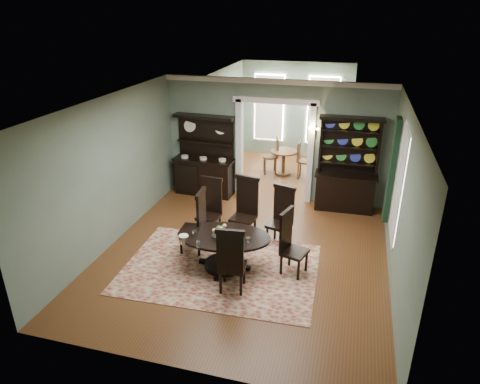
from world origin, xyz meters
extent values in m
cube|color=brown|center=(0.00, 0.00, -0.01)|extent=(5.50, 6.00, 0.01)
cube|color=silver|center=(0.00, 0.00, 3.00)|extent=(5.50, 6.00, 0.01)
cube|color=slate|center=(-2.75, 0.00, 1.50)|extent=(0.01, 6.00, 3.00)
cube|color=slate|center=(2.75, 0.00, 1.50)|extent=(0.01, 6.00, 3.00)
cube|color=slate|center=(0.00, -3.00, 1.50)|extent=(5.50, 0.01, 3.00)
cube|color=slate|center=(-1.83, 3.00, 1.50)|extent=(1.85, 0.01, 3.00)
cube|color=slate|center=(1.83, 3.00, 1.50)|extent=(1.85, 0.01, 3.00)
cube|color=slate|center=(0.00, 3.00, 2.75)|extent=(1.80, 0.01, 0.50)
cube|color=silver|center=(0.00, 2.95, 2.94)|extent=(5.50, 0.10, 0.12)
cube|color=brown|center=(0.00, 4.75, -0.01)|extent=(3.50, 3.50, 0.01)
cube|color=silver|center=(0.00, 4.75, 3.00)|extent=(3.50, 3.50, 0.01)
cube|color=slate|center=(-1.75, 4.75, 1.50)|extent=(0.01, 3.50, 3.00)
cube|color=slate|center=(1.75, 4.75, 1.50)|extent=(0.01, 3.50, 3.00)
cube|color=slate|center=(0.00, 6.50, 1.50)|extent=(3.50, 0.01, 3.00)
cube|color=silver|center=(-0.85, 6.45, 1.55)|extent=(1.05, 0.06, 2.20)
cube|color=silver|center=(0.85, 6.45, 1.55)|extent=(1.05, 0.06, 2.20)
cube|color=silver|center=(-0.90, 3.00, 1.25)|extent=(0.14, 0.25, 2.50)
cube|color=silver|center=(0.90, 3.00, 1.25)|extent=(0.14, 0.25, 2.50)
cube|color=silver|center=(0.00, 3.00, 2.50)|extent=(2.08, 0.25, 0.14)
cube|color=white|center=(2.74, 0.60, 1.60)|extent=(0.02, 1.10, 2.00)
cube|color=silver|center=(2.73, 0.60, 1.60)|extent=(0.01, 1.22, 2.12)
cube|color=black|center=(2.65, 1.28, 1.60)|extent=(0.10, 0.35, 2.10)
cube|color=gold|center=(0.95, 2.92, 1.85)|extent=(0.08, 0.05, 0.18)
sphere|color=#FFD88C|center=(0.85, 2.77, 1.93)|extent=(0.07, 0.07, 0.07)
sphere|color=#FFD88C|center=(1.05, 2.77, 1.93)|extent=(0.07, 0.07, 0.07)
cube|color=maroon|center=(-0.30, -0.55, 0.01)|extent=(3.66, 2.64, 0.01)
ellipsoid|color=black|center=(-0.25, -0.47, 0.66)|extent=(1.82, 1.26, 0.05)
cylinder|color=black|center=(-0.25, -0.47, 0.63)|extent=(1.75, 1.75, 0.03)
cylinder|color=black|center=(-0.25, -0.47, 0.34)|extent=(0.22, 0.22, 0.60)
cylinder|color=black|center=(-0.25, -0.47, 0.05)|extent=(0.76, 0.76, 0.09)
cylinder|color=silver|center=(-0.31, -0.55, 0.70)|extent=(0.28, 0.28, 0.05)
cube|color=black|center=(-0.92, 0.60, 0.45)|extent=(0.49, 0.47, 0.06)
cube|color=black|center=(-0.90, 0.80, 0.85)|extent=(0.46, 0.09, 0.77)
cube|color=black|center=(-0.90, 0.80, 1.24)|extent=(0.50, 0.11, 0.08)
cylinder|color=black|center=(-1.11, 0.44, 0.23)|extent=(0.05, 0.05, 0.45)
cylinder|color=black|center=(-0.76, 0.41, 0.23)|extent=(0.05, 0.05, 0.45)
cylinder|color=black|center=(-1.08, 0.79, 0.23)|extent=(0.05, 0.05, 0.45)
cylinder|color=black|center=(-0.73, 0.76, 0.23)|extent=(0.05, 0.05, 0.45)
cube|color=black|center=(-0.18, 0.65, 0.48)|extent=(0.54, 0.53, 0.06)
cube|color=black|center=(-0.15, 0.86, 0.90)|extent=(0.48, 0.12, 0.82)
cube|color=black|center=(-0.15, 0.86, 1.32)|extent=(0.53, 0.15, 0.08)
cylinder|color=black|center=(-0.39, 0.49, 0.24)|extent=(0.05, 0.05, 0.48)
cylinder|color=black|center=(-0.02, 0.44, 0.24)|extent=(0.05, 0.05, 0.48)
cylinder|color=black|center=(-0.34, 0.87, 0.24)|extent=(0.05, 0.05, 0.48)
cylinder|color=black|center=(0.04, 0.81, 0.24)|extent=(0.05, 0.05, 0.48)
cube|color=black|center=(0.58, 0.63, 0.44)|extent=(0.55, 0.53, 0.06)
cube|color=black|center=(0.64, 0.82, 0.83)|extent=(0.44, 0.17, 0.75)
cube|color=black|center=(0.64, 0.82, 1.22)|extent=(0.48, 0.20, 0.08)
cylinder|color=black|center=(0.37, 0.52, 0.22)|extent=(0.05, 0.05, 0.44)
cylinder|color=black|center=(0.70, 0.42, 0.22)|extent=(0.05, 0.05, 0.44)
cylinder|color=black|center=(0.46, 0.85, 0.22)|extent=(0.05, 0.05, 0.44)
cylinder|color=black|center=(0.80, 0.75, 0.22)|extent=(0.05, 0.05, 0.44)
cube|color=black|center=(-1.04, -0.06, 0.47)|extent=(0.47, 0.49, 0.06)
cube|color=black|center=(-0.83, -0.05, 0.88)|extent=(0.08, 0.47, 0.79)
cube|color=black|center=(-0.83, -0.05, 1.28)|extent=(0.10, 0.51, 0.08)
cylinder|color=black|center=(-1.23, 0.11, 0.23)|extent=(0.05, 0.05, 0.47)
cylinder|color=black|center=(-1.21, -0.25, 0.23)|extent=(0.05, 0.05, 0.47)
cylinder|color=black|center=(-0.86, 0.13, 0.23)|extent=(0.05, 0.05, 0.47)
cylinder|color=black|center=(-0.84, -0.23, 0.23)|extent=(0.05, 0.05, 0.47)
cube|color=black|center=(1.04, -0.32, 0.44)|extent=(0.53, 0.54, 0.06)
cube|color=black|center=(0.86, -0.27, 0.82)|extent=(0.17, 0.43, 0.75)
cube|color=black|center=(0.86, -0.27, 1.20)|extent=(0.20, 0.48, 0.08)
cylinder|color=black|center=(1.16, -0.54, 0.22)|extent=(0.05, 0.05, 0.44)
cylinder|color=black|center=(1.26, -0.21, 0.22)|extent=(0.05, 0.05, 0.44)
cylinder|color=black|center=(0.83, -0.44, 0.22)|extent=(0.05, 0.05, 0.44)
cylinder|color=black|center=(0.93, -0.11, 0.22)|extent=(0.05, 0.05, 0.44)
cube|color=black|center=(0.09, -1.08, 0.45)|extent=(0.49, 0.48, 0.06)
cube|color=black|center=(0.11, -1.28, 0.84)|extent=(0.45, 0.10, 0.76)
cube|color=black|center=(0.11, -1.28, 1.23)|extent=(0.49, 0.12, 0.08)
cylinder|color=black|center=(0.25, -0.89, 0.23)|extent=(0.05, 0.05, 0.45)
cylinder|color=black|center=(-0.10, -0.92, 0.23)|extent=(0.05, 0.05, 0.45)
cylinder|color=black|center=(0.29, -1.24, 0.23)|extent=(0.05, 0.05, 0.45)
cylinder|color=black|center=(-0.06, -1.28, 0.23)|extent=(0.05, 0.05, 0.45)
cube|color=black|center=(-1.77, 2.72, 0.46)|extent=(1.50, 0.59, 0.92)
cube|color=black|center=(-1.77, 2.72, 0.94)|extent=(1.60, 0.64, 0.05)
cube|color=black|center=(-1.77, 2.93, 1.49)|extent=(1.48, 0.16, 1.09)
cube|color=black|center=(-1.77, 2.83, 1.38)|extent=(1.44, 0.34, 0.04)
cube|color=black|center=(-1.77, 2.82, 2.03)|extent=(1.58, 0.41, 0.07)
cube|color=black|center=(1.79, 2.71, 0.43)|extent=(1.36, 0.52, 0.87)
cube|color=black|center=(1.79, 2.71, 0.88)|extent=(1.46, 0.57, 0.04)
cube|color=black|center=(1.79, 2.90, 1.55)|extent=(1.35, 0.10, 1.31)
cube|color=black|center=(1.13, 2.81, 1.55)|extent=(0.06, 0.25, 1.35)
cube|color=black|center=(2.45, 2.81, 1.55)|extent=(0.06, 0.25, 1.35)
cube|color=black|center=(1.79, 2.79, 2.22)|extent=(1.46, 0.35, 0.08)
cube|color=black|center=(1.79, 2.81, 1.16)|extent=(1.36, 0.29, 0.03)
cube|color=black|center=(1.79, 2.81, 1.55)|extent=(1.36, 0.29, 0.03)
cube|color=black|center=(1.79, 2.81, 1.93)|extent=(1.36, 0.29, 0.03)
cylinder|color=brown|center=(-0.03, 4.65, 0.70)|extent=(0.78, 0.78, 0.04)
cylinder|color=brown|center=(-0.03, 4.65, 0.36)|extent=(0.10, 0.10, 0.68)
cylinder|color=brown|center=(-0.03, 4.65, 0.03)|extent=(0.43, 0.43, 0.06)
cylinder|color=brown|center=(-0.43, 4.68, 0.50)|extent=(0.44, 0.44, 0.04)
cube|color=brown|center=(-0.24, 4.74, 0.78)|extent=(0.15, 0.39, 0.56)
cylinder|color=brown|center=(-0.63, 4.78, 0.25)|extent=(0.04, 0.04, 0.50)
cylinder|color=brown|center=(-0.53, 4.48, 0.25)|extent=(0.04, 0.04, 0.50)
cylinder|color=brown|center=(-0.33, 4.87, 0.25)|extent=(0.04, 0.04, 0.50)
cylinder|color=brown|center=(-0.24, 4.58, 0.25)|extent=(0.04, 0.04, 0.50)
cylinder|color=brown|center=(0.61, 4.54, 0.50)|extent=(0.44, 0.44, 0.04)
cube|color=brown|center=(0.41, 4.55, 0.77)|extent=(0.06, 0.40, 0.55)
cylinder|color=brown|center=(0.76, 4.37, 0.25)|extent=(0.04, 0.04, 0.50)
cylinder|color=brown|center=(0.77, 4.68, 0.25)|extent=(0.04, 0.04, 0.50)
cylinder|color=brown|center=(0.45, 4.39, 0.25)|extent=(0.04, 0.04, 0.50)
cylinder|color=brown|center=(0.47, 4.70, 0.25)|extent=(0.04, 0.04, 0.50)
camera|label=1|loc=(1.85, -7.02, 4.53)|focal=32.00mm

